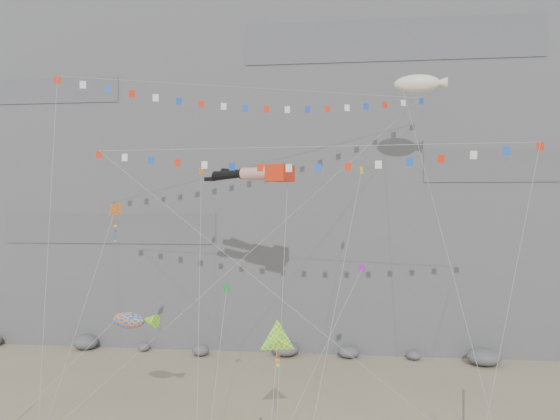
# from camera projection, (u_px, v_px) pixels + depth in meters

# --- Properties ---
(cliff) EXTENTS (80.00, 28.00, 50.00)m
(cliff) POSITION_uv_depth(u_px,v_px,m) (298.00, 119.00, 66.66)
(cliff) COLOR slate
(cliff) RESTS_ON ground
(talus_boulders) EXTENTS (60.00, 3.00, 1.20)m
(talus_boulders) POSITION_uv_depth(u_px,v_px,m) (285.00, 349.00, 51.91)
(talus_boulders) COLOR slate
(talus_boulders) RESTS_ON ground
(legs_kite) EXTENTS (7.43, 15.80, 21.18)m
(legs_kite) POSITION_uv_depth(u_px,v_px,m) (257.00, 174.00, 41.69)
(legs_kite) COLOR red
(legs_kite) RESTS_ON ground
(flag_banner_upper) EXTENTS (27.89, 19.10, 29.43)m
(flag_banner_upper) POSITION_uv_depth(u_px,v_px,m) (256.00, 88.00, 44.28)
(flag_banner_upper) COLOR red
(flag_banner_upper) RESTS_ON ground
(flag_banner_lower) EXTENTS (30.98, 7.89, 22.10)m
(flag_banner_lower) POSITION_uv_depth(u_px,v_px,m) (304.00, 147.00, 38.15)
(flag_banner_lower) COLOR red
(flag_banner_lower) RESTS_ON ground
(harlequin_kite) EXTENTS (3.36, 6.35, 15.20)m
(harlequin_kite) POSITION_uv_depth(u_px,v_px,m) (115.00, 210.00, 38.11)
(harlequin_kite) COLOR #F91B35
(harlequin_kite) RESTS_ON ground
(fish_windsock) EXTENTS (9.11, 4.01, 10.32)m
(fish_windsock) POSITION_uv_depth(u_px,v_px,m) (128.00, 320.00, 35.27)
(fish_windsock) COLOR orange
(fish_windsock) RESTS_ON ground
(delta_kite) EXTENTS (2.27, 3.78, 8.26)m
(delta_kite) POSITION_uv_depth(u_px,v_px,m) (278.00, 340.00, 30.17)
(delta_kite) COLOR yellow
(delta_kite) RESTS_ON ground
(blimp_windsock) EXTENTS (5.25, 14.87, 28.10)m
(blimp_windsock) POSITION_uv_depth(u_px,v_px,m) (417.00, 84.00, 44.51)
(blimp_windsock) COLOR #EFDFC4
(blimp_windsock) RESTS_ON ground
(small_kite_a) EXTENTS (4.13, 14.99, 22.52)m
(small_kite_a) POSITION_uv_depth(u_px,v_px,m) (201.00, 175.00, 43.58)
(small_kite_a) COLOR orange
(small_kite_a) RESTS_ON ground
(small_kite_b) EXTENTS (5.98, 10.36, 14.66)m
(small_kite_b) POSITION_uv_depth(u_px,v_px,m) (361.00, 270.00, 39.37)
(small_kite_b) COLOR purple
(small_kite_b) RESTS_ON ground
(small_kite_c) EXTENTS (1.47, 9.82, 12.62)m
(small_kite_c) POSITION_uv_depth(u_px,v_px,m) (226.00, 290.00, 36.36)
(small_kite_c) COLOR green
(small_kite_c) RESTS_ON ground
(small_kite_d) EXTENTS (4.15, 14.56, 22.21)m
(small_kite_d) POSITION_uv_depth(u_px,v_px,m) (361.00, 174.00, 41.56)
(small_kite_d) COLOR yellow
(small_kite_d) RESTS_ON ground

